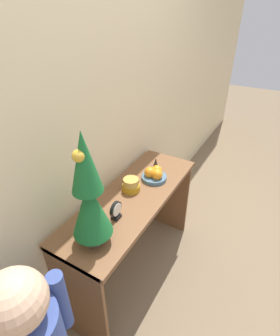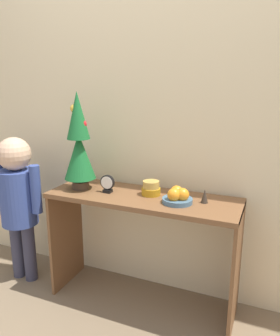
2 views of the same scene
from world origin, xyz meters
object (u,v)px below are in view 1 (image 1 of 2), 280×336
at_px(mini_tree, 89,195).
at_px(singing_bowl, 131,185).
at_px(fruit_bowl, 154,174).
at_px(figurine, 156,163).
at_px(desk_clock, 116,211).

bearing_deg(mini_tree, singing_bowl, 7.77).
relative_size(mini_tree, fruit_bowl, 3.58).
relative_size(mini_tree, figurine, 7.79).
bearing_deg(figurine, fruit_bowl, -156.40).
height_order(mini_tree, desk_clock, mini_tree).
xyz_separation_m(desk_clock, figurine, (0.60, 0.05, -0.02)).
bearing_deg(desk_clock, singing_bowl, 13.67).
distance_m(mini_tree, fruit_bowl, 0.71).
xyz_separation_m(singing_bowl, figurine, (0.33, -0.01, -0.00)).
bearing_deg(figurine, desk_clock, -174.77).
height_order(fruit_bowl, figurine, fruit_bowl).
bearing_deg(singing_bowl, desk_clock, -166.33).
xyz_separation_m(fruit_bowl, desk_clock, (-0.46, 0.01, 0.02)).
relative_size(mini_tree, singing_bowl, 5.34).
height_order(singing_bowl, desk_clock, desk_clock).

